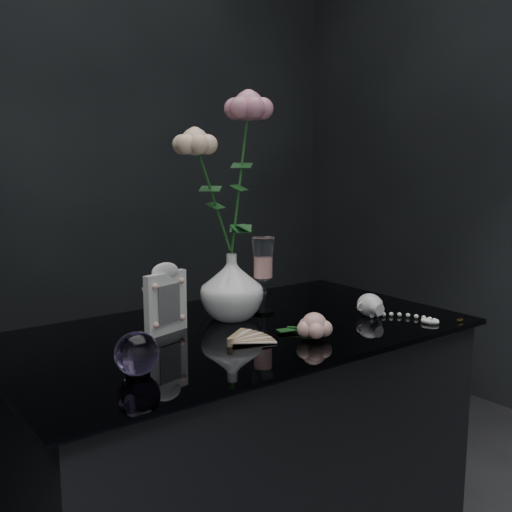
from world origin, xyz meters
TOP-DOWN VIEW (x-y plane):
  - table at (0.00, 0.05)m, footprint 1.05×0.58m
  - vase at (0.04, 0.13)m, footprint 0.17×0.17m
  - wine_glass at (0.13, 0.13)m, footprint 0.06×0.06m
  - picture_frame at (-0.15, 0.12)m, footprint 0.14×0.12m
  - paperweight at (-0.31, -0.08)m, footprint 0.10×0.10m
  - paper_fan at (-0.09, -0.05)m, footprint 0.20×0.16m
  - loose_rose at (0.09, -0.11)m, footprint 0.18×0.20m
  - pearl_jar at (0.32, -0.05)m, footprint 0.22×0.23m
  - roses at (0.03, 0.12)m, footprint 0.24×0.12m

SIDE VIEW (x-z plane):
  - table at x=0.00m, z-range 0.00..0.76m
  - paper_fan at x=-0.09m, z-range 0.76..0.78m
  - loose_rose at x=0.09m, z-range 0.76..0.82m
  - pearl_jar at x=0.32m, z-range 0.76..0.82m
  - paperweight at x=-0.31m, z-range 0.76..0.84m
  - vase at x=0.04m, z-range 0.76..0.92m
  - picture_frame at x=-0.15m, z-range 0.76..0.92m
  - wine_glass at x=0.13m, z-range 0.76..0.95m
  - roses at x=0.03m, z-range 0.90..1.33m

